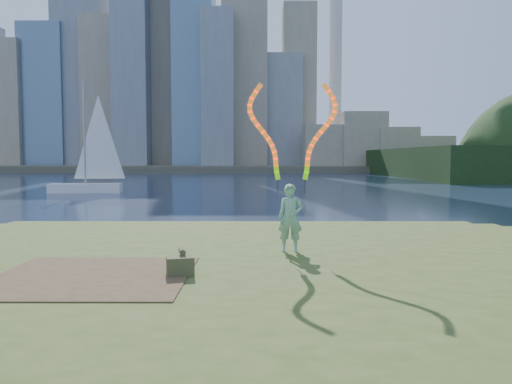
{
  "coord_description": "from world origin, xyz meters",
  "views": [
    {
      "loc": [
        0.55,
        -11.36,
        2.78
      ],
      "look_at": [
        0.51,
        1.0,
        1.92
      ],
      "focal_mm": 35.0,
      "sensor_mm": 36.0,
      "label": 1
    }
  ],
  "objects": [
    {
      "name": "canvas_bag",
      "position": [
        -0.74,
        -3.12,
        0.98
      ],
      "size": [
        0.51,
        0.57,
        0.43
      ],
      "rotation": [
        0.0,
        0.0,
        0.25
      ],
      "color": "#404426",
      "rests_on": "grassy_knoll"
    },
    {
      "name": "woman_with_ribbons",
      "position": [
        1.25,
        -0.95,
        2.26
      ],
      "size": [
        1.97,
        0.37,
        3.83
      ],
      "rotation": [
        0.0,
        0.0,
        -0.05
      ],
      "color": "#15662E",
      "rests_on": "grassy_knoll"
    },
    {
      "name": "dirt_patch",
      "position": [
        -2.2,
        -3.2,
        0.81
      ],
      "size": [
        3.2,
        3.0,
        0.02
      ],
      "primitive_type": "cube",
      "color": "#47331E",
      "rests_on": "grassy_knoll"
    },
    {
      "name": "grassy_knoll",
      "position": [
        0.0,
        -2.3,
        0.34
      ],
      "size": [
        20.0,
        18.0,
        0.8
      ],
      "color": "#39491A",
      "rests_on": "ground"
    },
    {
      "name": "ground",
      "position": [
        0.0,
        0.0,
        0.0
      ],
      "size": [
        320.0,
        320.0,
        0.0
      ],
      "primitive_type": "plane",
      "color": "#18243C",
      "rests_on": "ground"
    },
    {
      "name": "far_shore",
      "position": [
        0.0,
        95.0,
        0.6
      ],
      "size": [
        320.0,
        40.0,
        1.2
      ],
      "primitive_type": "cube",
      "color": "#494436",
      "rests_on": "ground"
    },
    {
      "name": "sailboat",
      "position": [
        -12.71,
        27.81,
        1.51
      ],
      "size": [
        5.85,
        2.42,
        8.77
      ],
      "rotation": [
        0.0,
        0.0,
        0.13
      ],
      "color": "white",
      "rests_on": "ground"
    }
  ]
}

